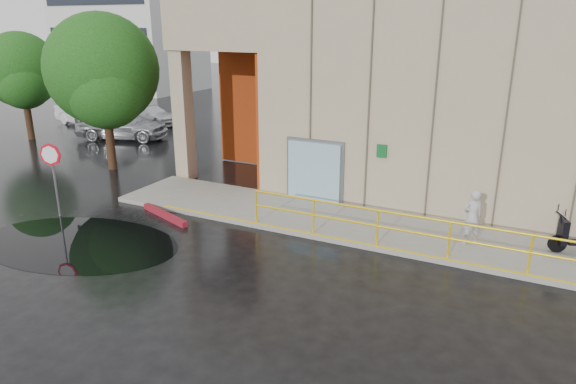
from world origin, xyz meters
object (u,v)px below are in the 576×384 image
at_px(red_curb, 165,215).
at_px(tree_near, 103,75).
at_px(car_c, 150,115).
at_px(car_a, 122,124).
at_px(person, 472,217).
at_px(car_b, 87,113).
at_px(stop_sign, 52,163).
at_px(tree_far, 22,73).

bearing_deg(red_curb, tree_near, 148.15).
xyz_separation_m(red_curb, car_c, (-11.22, 12.33, 0.50)).
height_order(car_a, car_c, car_a).
relative_size(person, car_c, 0.38).
bearing_deg(car_c, car_b, 124.83).
bearing_deg(tree_near, car_a, 129.86).
bearing_deg(car_c, stop_sign, -145.72).
bearing_deg(tree_far, car_b, 96.45).
distance_m(stop_sign, car_c, 15.98).
bearing_deg(car_a, red_curb, -148.59).
xyz_separation_m(red_curb, car_a, (-9.63, 8.28, 0.72)).
relative_size(stop_sign, tree_far, 0.43).
bearing_deg(car_c, person, -113.32).
bearing_deg(red_curb, tree_far, 156.61).
bearing_deg(person, car_a, -53.14).
distance_m(person, car_a, 19.79).
relative_size(person, red_curb, 0.65).
xyz_separation_m(car_a, car_b, (-4.82, 2.12, -0.05)).
distance_m(person, car_b, 25.04).
height_order(person, tree_far, tree_far).
relative_size(red_curb, tree_near, 0.37).
height_order(car_c, tree_far, tree_far).
relative_size(red_curb, car_b, 0.52).
relative_size(person, tree_far, 0.28).
height_order(red_curb, car_b, car_b).
bearing_deg(tree_near, stop_sign, -63.27).
bearing_deg(stop_sign, person, 21.68).
relative_size(red_curb, tree_far, 0.43).
height_order(car_b, tree_near, tree_near).
bearing_deg(car_a, tree_near, -158.01).
relative_size(tree_near, tree_far, 1.15).
height_order(car_b, car_c, car_b).
bearing_deg(red_curb, car_a, 139.29).
height_order(stop_sign, red_curb, stop_sign).
xyz_separation_m(person, tree_far, (-23.05, 4.14, 2.58)).
distance_m(person, red_curb, 9.33).
distance_m(stop_sign, red_curb, 3.84).
bearing_deg(red_curb, car_c, 132.29).
height_order(person, tree_near, tree_near).
bearing_deg(car_c, car_a, -154.64).
relative_size(person, tree_near, 0.24).
height_order(car_c, tree_near, tree_near).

